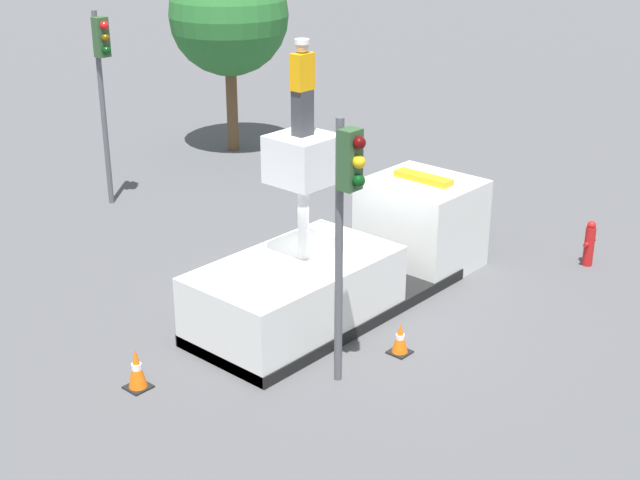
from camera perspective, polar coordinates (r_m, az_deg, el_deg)
The scene contains 9 objects.
ground_plane at distance 18.37m, azimuth 0.68°, elevation -4.50°, with size 120.00×120.00×0.00m, color #4C4C4F.
bucket_truck at distance 18.39m, azimuth 1.84°, elevation -1.52°, with size 7.30×2.37×3.87m.
worker at distance 16.20m, azimuth -1.14°, elevation 9.72°, with size 0.40×0.26×1.75m.
traffic_light_pole at distance 14.46m, azimuth 1.70°, elevation 2.45°, with size 0.34×0.57×4.74m.
traffic_light_across at distance 24.00m, azimuth -13.74°, elevation 10.50°, with size 0.34×0.57×5.16m.
fire_hydrant at distance 21.16m, azimuth 16.86°, elevation -0.22°, with size 0.47×0.23×1.08m.
traffic_cone_rear at distance 15.86m, azimuth -11.65°, elevation -8.11°, with size 0.41×0.41×0.77m.
traffic_cone_curbside at distance 16.71m, azimuth 5.15°, elevation -6.33°, with size 0.38×0.38×0.62m.
tree_left_bg at distance 28.56m, azimuth -5.87°, elevation 14.08°, with size 3.73×3.73×6.18m.
Camera 1 is at (-12.40, -10.77, 8.23)m, focal length 50.00 mm.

